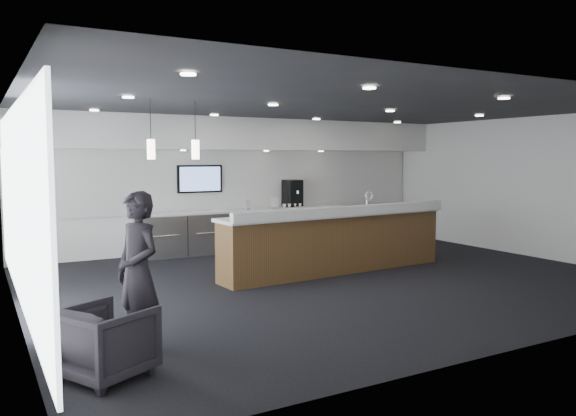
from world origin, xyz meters
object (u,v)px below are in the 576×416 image
armchair (106,342)px  service_counter (336,241)px  coffee_machine (292,193)px  lounge_guest (138,272)px

armchair → service_counter: bearing=-84.6°
service_counter → coffee_machine: size_ratio=7.42×
coffee_machine → armchair: 8.52m
service_counter → lounge_guest: bearing=-154.0°
armchair → lounge_guest: bearing=-64.6°
coffee_machine → armchair: (-5.68, -6.28, -0.91)m
coffee_machine → armchair: bearing=-134.2°
lounge_guest → armchair: bearing=-54.9°
coffee_machine → armchair: size_ratio=0.82×
coffee_machine → lounge_guest: 7.68m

